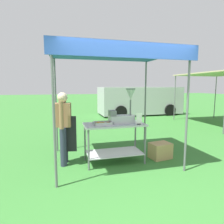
{
  "coord_description": "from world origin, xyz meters",
  "views": [
    {
      "loc": [
        -1.24,
        -3.03,
        1.74
      ],
      "look_at": [
        -0.07,
        1.3,
        1.14
      ],
      "focal_mm": 31.09,
      "sensor_mm": 36.0,
      "label": 1
    }
  ],
  "objects_px": {
    "van_silver": "(139,100)",
    "donut_fryer": "(123,112)",
    "menu_sign": "(139,120)",
    "donut_cart": "(114,135)",
    "supply_crate": "(160,151)",
    "stall_canopy": "(113,56)",
    "vendor": "(64,125)",
    "neighbour_tent": "(222,75)",
    "donut_tray": "(102,124)"
  },
  "relations": [
    {
      "from": "van_silver",
      "to": "donut_fryer",
      "type": "bearing_deg",
      "value": -115.93
    },
    {
      "from": "menu_sign",
      "to": "van_silver",
      "type": "height_order",
      "value": "van_silver"
    },
    {
      "from": "donut_cart",
      "to": "donut_fryer",
      "type": "distance_m",
      "value": 0.54
    },
    {
      "from": "van_silver",
      "to": "donut_cart",
      "type": "bearing_deg",
      "value": -117.23
    },
    {
      "from": "supply_crate",
      "to": "donut_cart",
      "type": "bearing_deg",
      "value": 177.29
    },
    {
      "from": "donut_cart",
      "to": "stall_canopy",
      "type": "bearing_deg",
      "value": 90.0
    },
    {
      "from": "donut_fryer",
      "to": "van_silver",
      "type": "relative_size",
      "value": 0.16
    },
    {
      "from": "vendor",
      "to": "donut_fryer",
      "type": "bearing_deg",
      "value": -6.54
    },
    {
      "from": "menu_sign",
      "to": "neighbour_tent",
      "type": "height_order",
      "value": "neighbour_tent"
    },
    {
      "from": "menu_sign",
      "to": "supply_crate",
      "type": "distance_m",
      "value": 1.06
    },
    {
      "from": "van_silver",
      "to": "neighbour_tent",
      "type": "distance_m",
      "value": 4.75
    },
    {
      "from": "donut_tray",
      "to": "donut_fryer",
      "type": "relative_size",
      "value": 0.52
    },
    {
      "from": "van_silver",
      "to": "neighbour_tent",
      "type": "xyz_separation_m",
      "value": [
        2.25,
        -3.95,
        1.38
      ]
    },
    {
      "from": "donut_fryer",
      "to": "supply_crate",
      "type": "relative_size",
      "value": 1.46
    },
    {
      "from": "donut_cart",
      "to": "van_silver",
      "type": "relative_size",
      "value": 0.27
    },
    {
      "from": "donut_tray",
      "to": "menu_sign",
      "type": "bearing_deg",
      "value": -10.72
    },
    {
      "from": "donut_cart",
      "to": "menu_sign",
      "type": "height_order",
      "value": "menu_sign"
    },
    {
      "from": "stall_canopy",
      "to": "supply_crate",
      "type": "distance_m",
      "value": 2.5
    },
    {
      "from": "van_silver",
      "to": "menu_sign",
      "type": "bearing_deg",
      "value": -113.21
    },
    {
      "from": "supply_crate",
      "to": "neighbour_tent",
      "type": "height_order",
      "value": "neighbour_tent"
    },
    {
      "from": "donut_cart",
      "to": "supply_crate",
      "type": "height_order",
      "value": "donut_cart"
    },
    {
      "from": "donut_cart",
      "to": "van_silver",
      "type": "xyz_separation_m",
      "value": [
        3.6,
        7.0,
        0.23
      ]
    },
    {
      "from": "neighbour_tent",
      "to": "stall_canopy",
      "type": "bearing_deg",
      "value": -153.25
    },
    {
      "from": "donut_tray",
      "to": "vendor",
      "type": "height_order",
      "value": "vendor"
    },
    {
      "from": "donut_fryer",
      "to": "vendor",
      "type": "height_order",
      "value": "donut_fryer"
    },
    {
      "from": "supply_crate",
      "to": "van_silver",
      "type": "height_order",
      "value": "van_silver"
    },
    {
      "from": "van_silver",
      "to": "neighbour_tent",
      "type": "bearing_deg",
      "value": -60.37
    },
    {
      "from": "stall_canopy",
      "to": "donut_cart",
      "type": "relative_size",
      "value": 2.01
    },
    {
      "from": "stall_canopy",
      "to": "vendor",
      "type": "relative_size",
      "value": 1.71
    },
    {
      "from": "donut_tray",
      "to": "vendor",
      "type": "bearing_deg",
      "value": 163.21
    },
    {
      "from": "donut_tray",
      "to": "van_silver",
      "type": "height_order",
      "value": "van_silver"
    },
    {
      "from": "menu_sign",
      "to": "vendor",
      "type": "distance_m",
      "value": 1.67
    },
    {
      "from": "donut_cart",
      "to": "neighbour_tent",
      "type": "xyz_separation_m",
      "value": [
        5.85,
        3.05,
        1.61
      ]
    },
    {
      "from": "vendor",
      "to": "neighbour_tent",
      "type": "xyz_separation_m",
      "value": [
        6.96,
        2.87,
        1.35
      ]
    },
    {
      "from": "stall_canopy",
      "to": "neighbour_tent",
      "type": "bearing_deg",
      "value": 26.75
    },
    {
      "from": "donut_cart",
      "to": "menu_sign",
      "type": "xyz_separation_m",
      "value": [
        0.51,
        -0.22,
        0.36
      ]
    },
    {
      "from": "van_silver",
      "to": "neighbour_tent",
      "type": "height_order",
      "value": "neighbour_tent"
    },
    {
      "from": "stall_canopy",
      "to": "supply_crate",
      "type": "height_order",
      "value": "stall_canopy"
    },
    {
      "from": "stall_canopy",
      "to": "supply_crate",
      "type": "xyz_separation_m",
      "value": [
        1.15,
        -0.15,
        -2.21
      ]
    },
    {
      "from": "vendor",
      "to": "supply_crate",
      "type": "height_order",
      "value": "vendor"
    },
    {
      "from": "menu_sign",
      "to": "neighbour_tent",
      "type": "xyz_separation_m",
      "value": [
        5.34,
        3.27,
        1.24
      ]
    },
    {
      "from": "van_silver",
      "to": "vendor",
      "type": "bearing_deg",
      "value": -124.63
    },
    {
      "from": "stall_canopy",
      "to": "donut_cart",
      "type": "xyz_separation_m",
      "value": [
        0.0,
        -0.1,
        -1.75
      ]
    },
    {
      "from": "menu_sign",
      "to": "vendor",
      "type": "bearing_deg",
      "value": 166.16
    },
    {
      "from": "menu_sign",
      "to": "stall_canopy",
      "type": "bearing_deg",
      "value": 147.81
    },
    {
      "from": "donut_tray",
      "to": "neighbour_tent",
      "type": "height_order",
      "value": "neighbour_tent"
    },
    {
      "from": "donut_tray",
      "to": "van_silver",
      "type": "xyz_separation_m",
      "value": [
        3.89,
        7.06,
        -0.05
      ]
    },
    {
      "from": "vendor",
      "to": "neighbour_tent",
      "type": "distance_m",
      "value": 7.64
    },
    {
      "from": "stall_canopy",
      "to": "donut_tray",
      "type": "bearing_deg",
      "value": -149.96
    },
    {
      "from": "vendor",
      "to": "donut_cart",
      "type": "bearing_deg",
      "value": -9.12
    }
  ]
}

